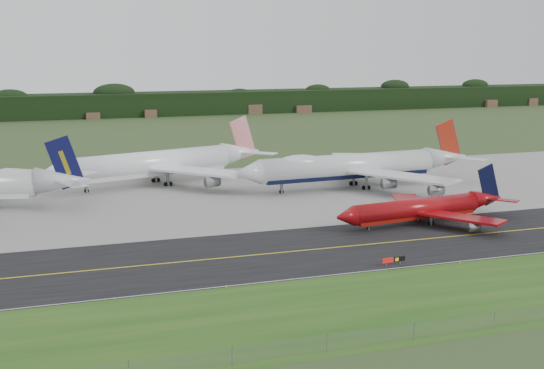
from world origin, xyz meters
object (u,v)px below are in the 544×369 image
(jet_ba_747, at_px, (355,166))
(jet_star_tail, at_px, (161,163))
(jet_red_737, at_px, (424,208))
(taxiway_sign, at_px, (394,260))

(jet_ba_747, xyz_separation_m, jet_star_tail, (-46.97, 21.85, -0.13))
(jet_star_tail, bearing_deg, jet_ba_747, -24.94)
(jet_red_737, relative_size, jet_star_tail, 0.67)
(jet_red_737, xyz_separation_m, jet_star_tail, (-43.62, 62.80, 2.51))
(jet_red_737, bearing_deg, taxiway_sign, -128.95)
(jet_ba_747, bearing_deg, jet_star_tail, 155.06)
(jet_star_tail, height_order, taxiway_sign, jet_star_tail)
(jet_star_tail, bearing_deg, jet_red_737, -55.22)
(jet_red_737, bearing_deg, jet_star_tail, 124.78)
(jet_ba_747, bearing_deg, jet_red_737, -94.68)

